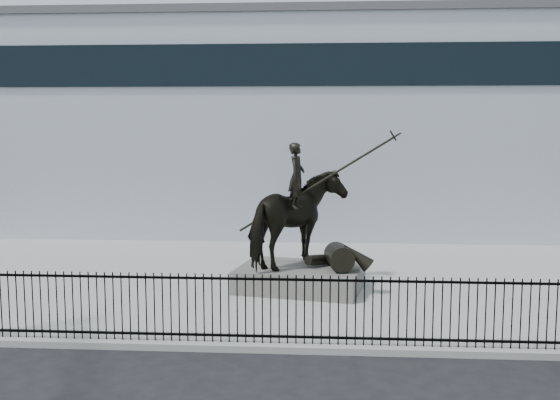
{
  "coord_description": "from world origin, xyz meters",
  "views": [
    {
      "loc": [
        2.18,
        -12.27,
        4.88
      ],
      "look_at": [
        0.93,
        6.0,
        2.67
      ],
      "focal_mm": 42.0,
      "sensor_mm": 36.0,
      "label": 1
    }
  ],
  "objects": [
    {
      "name": "ground",
      "position": [
        0.0,
        0.0,
        0.0
      ],
      "size": [
        120.0,
        120.0,
        0.0
      ],
      "primitive_type": "plane",
      "color": "black",
      "rests_on": "ground"
    },
    {
      "name": "plaza",
      "position": [
        0.0,
        7.0,
        0.07
      ],
      "size": [
        30.0,
        12.0,
        0.15
      ],
      "primitive_type": "cube",
      "color": "#999996",
      "rests_on": "ground"
    },
    {
      "name": "building",
      "position": [
        0.0,
        20.0,
        4.5
      ],
      "size": [
        44.0,
        14.0,
        9.0
      ],
      "primitive_type": "cube",
      "color": "silver",
      "rests_on": "ground"
    },
    {
      "name": "picket_fence",
      "position": [
        0.0,
        1.25,
        0.9
      ],
      "size": [
        22.1,
        0.1,
        1.5
      ],
      "color": "black",
      "rests_on": "plaza"
    },
    {
      "name": "statue_plinth",
      "position": [
        1.51,
        5.84,
        0.47
      ],
      "size": [
        3.78,
        2.95,
        0.64
      ],
      "primitive_type": "cube",
      "rotation": [
        0.0,
        0.0,
        -0.2
      ],
      "color": "#4F4D48",
      "rests_on": "plaza"
    },
    {
      "name": "equestrian_statue",
      "position": [
        1.58,
        5.83,
        2.12
      ],
      "size": [
        4.28,
        3.08,
        3.69
      ],
      "rotation": [
        0.0,
        0.0,
        -0.2
      ],
      "color": "black",
      "rests_on": "statue_plinth"
    }
  ]
}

